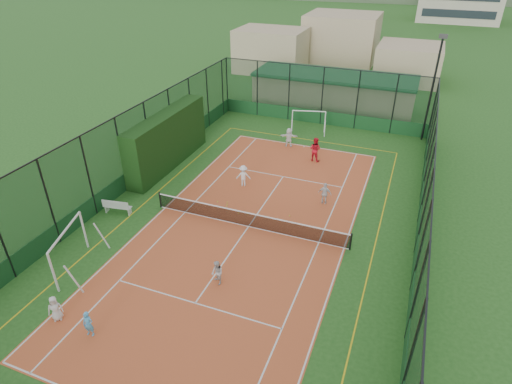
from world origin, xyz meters
The scene contains 18 objects.
ground centered at (0.00, 0.00, 0.00)m, with size 300.00×300.00×0.00m, color #23531C.
court_slab centered at (0.00, 0.00, 0.01)m, with size 11.17×23.97×0.01m, color #C8592C.
tennis_net centered at (0.00, 0.00, 0.53)m, with size 11.67×0.12×1.06m, color black, non-canonical shape.
perimeter_fence centered at (0.00, 0.00, 2.50)m, with size 18.12×34.12×5.00m, color #11341E, non-canonical shape.
floodlight_ne centered at (8.60, 16.60, 4.12)m, with size 0.60×0.26×8.25m, color black, non-canonical shape.
clubhouse centered at (0.00, 22.00, 1.57)m, with size 15.20×7.20×3.15m, color tan, non-canonical shape.
hedge_left centered at (-8.30, 5.26, 1.92)m, with size 1.32×8.80×3.85m, color black.
white_bench centered at (-7.80, -1.48, 0.48)m, with size 1.69×0.47×0.95m, color white, non-canonical shape.
futsal_goal_near centered at (-6.80, -6.41, 1.11)m, with size 1.00×3.45×2.22m, color white, non-canonical shape.
futsal_goal_far centered at (-0.54, 14.84, 0.91)m, with size 2.84×0.82×1.83m, color white, non-canonical shape.
child_near_left centered at (-5.08, -9.36, 0.63)m, with size 0.60×0.39×1.24m, color silver.
child_near_mid centered at (-3.19, -9.54, 0.62)m, with size 0.45×0.29×1.23m, color #53B1EB.
child_near_right centered at (0.38, -4.85, 0.65)m, with size 0.62×0.48×1.28m, color silver.
child_far_left centered at (-2.09, 4.28, 0.74)m, with size 0.95×0.54×1.47m, color white.
child_far_right centered at (3.44, 4.02, 0.72)m, with size 0.83×0.34×1.41m, color silver.
child_far_back centered at (-1.18, 11.39, 0.76)m, with size 1.40×0.44×1.50m, color white.
coach centered at (1.36, 9.65, 0.91)m, with size 0.88×0.68×1.80m, color red.
tennis_balls centered at (-1.27, 1.56, 0.04)m, with size 4.74×0.95×0.07m.
Camera 1 is at (7.62, -18.48, 14.16)m, focal length 30.00 mm.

